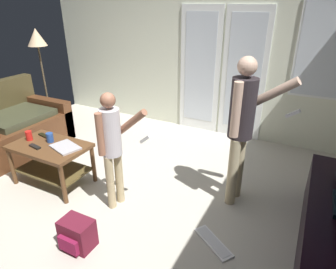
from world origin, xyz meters
The scene contains 14 objects.
ground_plane centered at (0.00, 0.00, -0.01)m, with size 5.22×4.70×0.02m, color #BCB5A5.
wall_back_with_doors centered at (0.11, 2.32, 1.31)m, with size 5.22×0.09×2.71m.
coffee_table centered at (-0.68, -0.07, 0.37)m, with size 0.89×0.55×0.51m.
tv_stand centered at (2.28, 0.22, 0.25)m, with size 0.44×1.79×0.50m.
person_adult centered at (1.35, 0.60, 0.94)m, with size 0.64×0.42×1.57m.
person_child centered at (0.25, -0.06, 0.75)m, with size 0.51×0.34×1.25m.
floor_lamp centered at (-2.24, 1.32, 1.38)m, with size 0.31×0.31×1.62m.
backpack centered at (0.30, -0.72, 0.14)m, with size 0.29×0.24×0.28m.
loose_keyboard centered at (1.37, -0.13, 0.01)m, with size 0.44×0.36×0.02m.
laptop_closed centered at (-0.45, -0.04, 0.52)m, with size 0.33×0.23×0.02m, color #B1AEB2.
cup_near_edge centered at (-0.99, -0.08, 0.56)m, with size 0.07×0.07×0.11m, color red.
cup_by_laptop centered at (-0.72, 0.00, 0.56)m, with size 0.08×0.08×0.11m, color #254791.
tv_remote_black centered at (-0.77, -0.18, 0.52)m, with size 0.17×0.05×0.02m, color black.
dvd_remote_slim centered at (-0.92, 0.07, 0.52)m, with size 0.17×0.05×0.02m, color black.
Camera 1 is at (1.91, -2.10, 2.02)m, focal length 31.05 mm.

